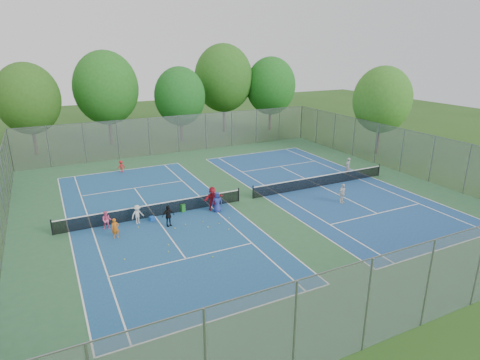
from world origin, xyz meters
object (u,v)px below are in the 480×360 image
object	(u,v)px
net_left	(154,211)
net_right	(321,181)
ball_crate	(152,219)
instructor	(348,167)
ball_hopper	(183,208)

from	to	relation	value
net_left	net_right	distance (m)	14.00
ball_crate	instructor	distance (m)	18.30
ball_hopper	net_right	bearing A→B (deg)	0.19
ball_crate	instructor	bearing A→B (deg)	5.67
ball_hopper	instructor	world-z (taller)	instructor
net_right	net_left	bearing A→B (deg)	180.00
ball_crate	ball_hopper	bearing A→B (deg)	12.23
ball_crate	ball_hopper	size ratio (longest dim) A/B	0.56
net_left	ball_hopper	size ratio (longest dim) A/B	22.69
ball_crate	net_right	bearing A→B (deg)	2.16
net_left	net_right	bearing A→B (deg)	0.00
ball_crate	ball_hopper	world-z (taller)	ball_hopper
net_left	ball_hopper	distance (m)	1.99
net_left	ball_crate	size ratio (longest dim) A/B	40.30
ball_crate	ball_hopper	xyz separation A→B (m)	(2.32, 0.50, 0.15)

